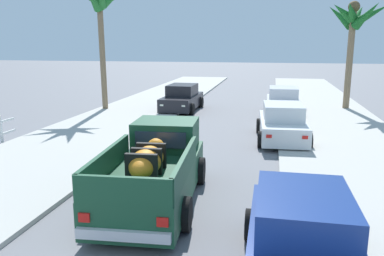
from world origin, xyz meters
name	(u,v)px	position (x,y,z in m)	size (l,w,h in m)	color
sidewalk_left	(85,137)	(-5.29, 12.00, 0.06)	(5.20, 60.00, 0.12)	#B2AFA8
sidewalk_right	(350,151)	(5.29, 12.00, 0.06)	(5.20, 60.00, 0.12)	#B2AFA8
curb_left	(112,139)	(-4.09, 12.00, 0.05)	(0.16, 60.00, 0.10)	silver
curb_right	(316,149)	(4.09, 12.00, 0.05)	(0.16, 60.00, 0.10)	silver
pickup_truck	(156,169)	(-0.44, 6.25, 0.81)	(2.48, 5.33, 1.80)	#19472D
car_left_near	(283,102)	(2.99, 19.45, 0.71)	(2.06, 4.28, 1.54)	silver
car_right_near	(282,123)	(2.84, 13.33, 0.71)	(2.21, 4.34, 1.54)	silver
car_left_mid	(182,98)	(-2.88, 19.76, 0.71)	(2.09, 4.29, 1.54)	black
car_right_mid	(302,242)	(2.96, 3.38, 0.71)	(2.04, 4.27, 1.54)	navy
palm_tree_right_fore	(100,4)	(-7.34, 18.63, 6.08)	(3.45, 3.52, 7.22)	#846B4C
palm_tree_left_mid	(354,21)	(6.81, 21.89, 5.17)	(3.59, 3.55, 6.31)	#846B4C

